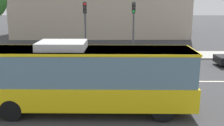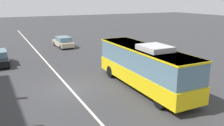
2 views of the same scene
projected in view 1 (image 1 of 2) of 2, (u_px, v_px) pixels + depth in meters
name	position (u px, v px, depth m)	size (l,w,h in m)	color
ground_plane	(133.00, 81.00, 18.27)	(160.00, 160.00, 0.00)	#333335
sidewalk_kerb	(128.00, 55.00, 26.65)	(80.00, 3.55, 0.14)	#9E9B93
lane_centre_line	(133.00, 81.00, 18.27)	(76.00, 0.16, 0.01)	silver
transit_bus	(88.00, 76.00, 12.97)	(10.01, 2.53, 3.46)	yellow
traffic_light_mid_block	(85.00, 20.00, 24.35)	(0.34, 0.62, 5.20)	#47474C
traffic_light_far_corner	(134.00, 20.00, 24.55)	(0.34, 0.62, 5.20)	#47474C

